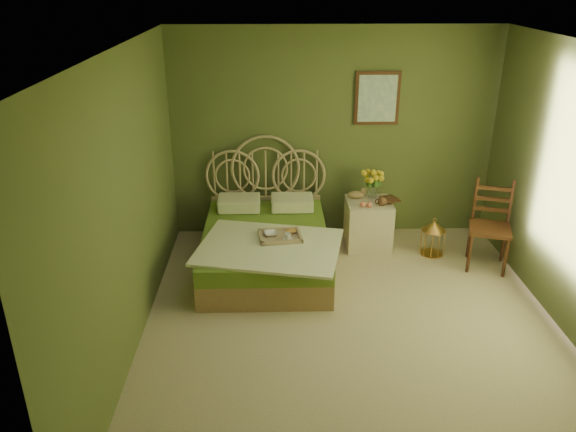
{
  "coord_description": "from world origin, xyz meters",
  "views": [
    {
      "loc": [
        -0.74,
        -4.49,
        3.15
      ],
      "look_at": [
        -0.59,
        1.0,
        0.75
      ],
      "focal_mm": 35.0,
      "sensor_mm": 36.0,
      "label": 1
    }
  ],
  "objects_px": {
    "bed": "(266,243)",
    "chair": "(488,219)",
    "nightstand": "(369,219)",
    "birdcage": "(433,238)"
  },
  "relations": [
    {
      "from": "nightstand",
      "to": "chair",
      "type": "bearing_deg",
      "value": -21.6
    },
    {
      "from": "nightstand",
      "to": "birdcage",
      "type": "bearing_deg",
      "value": -18.97
    },
    {
      "from": "bed",
      "to": "chair",
      "type": "height_order",
      "value": "bed"
    },
    {
      "from": "bed",
      "to": "chair",
      "type": "distance_m",
      "value": 2.55
    },
    {
      "from": "chair",
      "to": "birdcage",
      "type": "xyz_separation_m",
      "value": [
        -0.53,
        0.25,
        -0.35
      ]
    },
    {
      "from": "bed",
      "to": "chair",
      "type": "relative_size",
      "value": 2.07
    },
    {
      "from": "bed",
      "to": "nightstand",
      "type": "xyz_separation_m",
      "value": [
        1.26,
        0.49,
        0.07
      ]
    },
    {
      "from": "bed",
      "to": "birdcage",
      "type": "bearing_deg",
      "value": 6.77
    },
    {
      "from": "bed",
      "to": "birdcage",
      "type": "relative_size",
      "value": 4.94
    },
    {
      "from": "nightstand",
      "to": "chair",
      "type": "relative_size",
      "value": 1.01
    }
  ]
}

